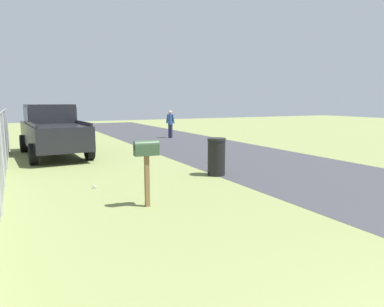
# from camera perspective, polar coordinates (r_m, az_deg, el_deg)

# --- Properties ---
(road_asphalt) EXTENTS (60.00, 5.60, 0.01)m
(road_asphalt) POSITION_cam_1_polar(r_m,az_deg,el_deg) (10.28, 26.12, -4.79)
(road_asphalt) COLOR #38383D
(road_asphalt) RESTS_ON ground
(mailbox) EXTENTS (0.24, 0.53, 1.42)m
(mailbox) POSITION_cam_1_polar(r_m,az_deg,el_deg) (7.33, -7.46, -0.01)
(mailbox) COLOR brown
(mailbox) RESTS_ON ground
(pickup_truck) EXTENTS (5.55, 2.51, 2.09)m
(pickup_truck) POSITION_cam_1_polar(r_m,az_deg,el_deg) (15.45, -21.91, 3.81)
(pickup_truck) COLOR black
(pickup_truck) RESTS_ON ground
(trash_bin) EXTENTS (0.55, 0.55, 1.13)m
(trash_bin) POSITION_cam_1_polar(r_m,az_deg,el_deg) (10.50, 4.02, -0.52)
(trash_bin) COLOR black
(trash_bin) RESTS_ON ground
(pedestrian) EXTENTS (0.39, 0.44, 1.66)m
(pedestrian) POSITION_cam_1_polar(r_m,az_deg,el_deg) (21.20, -3.57, 5.15)
(pedestrian) COLOR #2D3351
(pedestrian) RESTS_ON ground
(litter_can_by_mailbox) EXTENTS (0.14, 0.12, 0.07)m
(litter_can_by_mailbox) POSITION_cam_1_polar(r_m,az_deg,el_deg) (9.37, -15.68, -5.28)
(litter_can_by_mailbox) COLOR silver
(litter_can_by_mailbox) RESTS_ON ground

